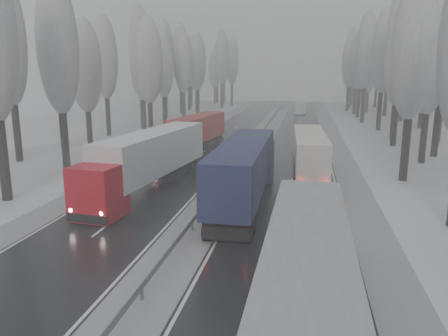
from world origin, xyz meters
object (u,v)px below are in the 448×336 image
(truck_blue_box, at_px, (246,167))
(truck_red_white, at_px, (148,158))
(box_truck_distant, at_px, (300,107))
(truck_red_red, at_px, (194,132))
(truck_grey_tarp, at_px, (307,268))
(truck_cream_box, at_px, (309,150))

(truck_blue_box, xyz_separation_m, truck_red_white, (-7.71, 1.81, 0.01))
(box_truck_distant, bearing_deg, truck_red_white, -98.73)
(truck_blue_box, height_order, box_truck_distant, truck_blue_box)
(truck_red_white, relative_size, truck_red_red, 1.11)
(truck_grey_tarp, distance_m, truck_red_white, 20.31)
(truck_grey_tarp, height_order, truck_red_white, truck_red_white)
(truck_red_white, height_order, truck_red_red, truck_red_white)
(truck_blue_box, distance_m, truck_red_red, 20.59)
(box_truck_distant, height_order, truck_red_white, truck_red_white)
(truck_grey_tarp, bearing_deg, box_truck_distant, 91.66)
(truck_red_red, bearing_deg, truck_grey_tarp, -62.47)
(box_truck_distant, relative_size, truck_red_white, 0.43)
(truck_cream_box, xyz_separation_m, truck_red_red, (-12.79, 9.28, 0.06))
(truck_grey_tarp, relative_size, truck_red_red, 1.01)
(truck_cream_box, relative_size, truck_red_red, 0.97)
(truck_grey_tarp, bearing_deg, truck_red_red, 111.39)
(truck_grey_tarp, distance_m, box_truck_distant, 84.13)
(truck_grey_tarp, height_order, box_truck_distant, truck_grey_tarp)
(box_truck_distant, xyz_separation_m, truck_red_white, (-10.36, -67.61, 1.20))
(truck_grey_tarp, bearing_deg, truck_blue_box, 106.42)
(truck_blue_box, xyz_separation_m, truck_cream_box, (4.27, 9.46, -0.30))
(truck_red_red, bearing_deg, truck_red_white, -80.49)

